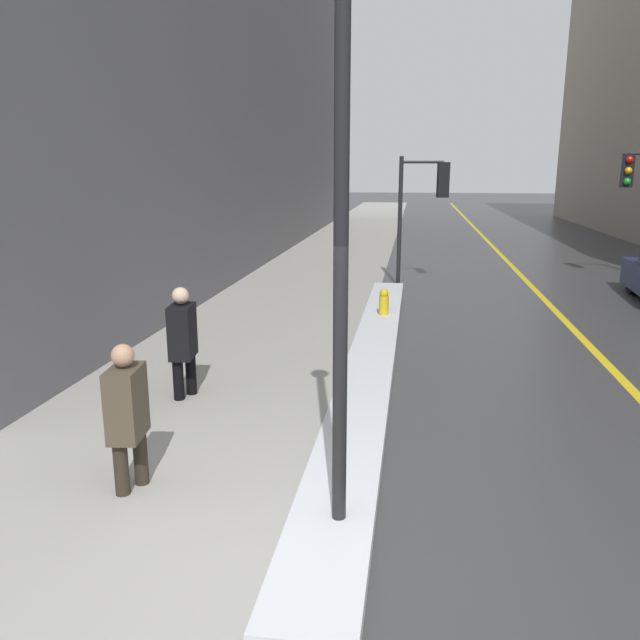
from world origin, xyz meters
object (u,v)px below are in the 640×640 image
(traffic_light_near, at_px, (427,194))
(pedestrian_trailing, at_px, (183,337))
(fire_hydrant, at_px, (384,306))
(lamp_post, at_px, (341,186))
(pedestrian_in_glasses, at_px, (127,411))

(traffic_light_near, distance_m, pedestrian_trailing, 9.82)
(traffic_light_near, height_order, fire_hydrant, traffic_light_near)
(pedestrian_trailing, bearing_deg, fire_hydrant, 145.62)
(traffic_light_near, relative_size, pedestrian_trailing, 2.19)
(lamp_post, relative_size, traffic_light_near, 1.45)
(lamp_post, height_order, pedestrian_in_glasses, lamp_post)
(traffic_light_near, bearing_deg, pedestrian_in_glasses, -113.29)
(traffic_light_near, bearing_deg, lamp_post, -103.09)
(pedestrian_in_glasses, xyz_separation_m, pedestrian_trailing, (-0.40, 2.53, 0.03))
(lamp_post, bearing_deg, pedestrian_trailing, 129.88)
(pedestrian_in_glasses, height_order, fire_hydrant, pedestrian_in_glasses)
(lamp_post, bearing_deg, traffic_light_near, 86.00)
(fire_hydrant, bearing_deg, lamp_post, -89.87)
(lamp_post, xyz_separation_m, fire_hydrant, (-0.02, 7.74, -2.60))
(lamp_post, distance_m, traffic_light_near, 12.12)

